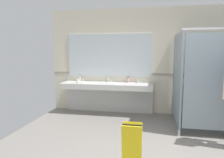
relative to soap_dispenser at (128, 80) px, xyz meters
The scene contains 8 objects.
wall_back 1.04m from the soap_dispenser, 12.39° to the left, with size 6.08×0.12×2.78m, color beige.
wall_back_tile_band 0.92m from the soap_dispenser, ahead, with size 6.08×0.01×0.06m, color #9E937F.
vanity_counter 0.62m from the soap_dispenser, behind, with size 2.39×0.59×0.94m.
mirror_panel 0.85m from the soap_dispenser, 166.89° to the left, with size 2.29×0.02×1.14m, color silver.
bathroom_stalls 2.26m from the soap_dispenser, 22.13° to the right, with size 1.88×1.55×2.08m.
soap_dispenser is the anchor object (origin of this frame).
paper_cup 1.31m from the soap_dispenser, 165.90° to the right, with size 0.07×0.07×0.11m, color white.
wet_floor_sign 2.78m from the soap_dispenser, 82.36° to the right, with size 0.28×0.19×0.64m.
Camera 1 is at (-0.28, -3.07, 1.66)m, focal length 34.43 mm.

